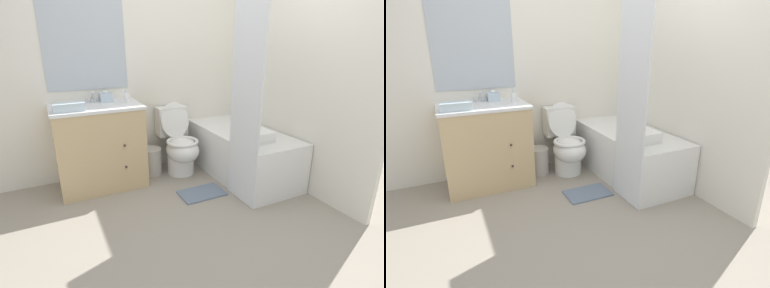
{
  "view_description": "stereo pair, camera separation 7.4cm",
  "coord_description": "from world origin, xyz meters",
  "views": [
    {
      "loc": [
        -1.15,
        -1.78,
        1.49
      ],
      "look_at": [
        0.09,
        0.7,
        0.52
      ],
      "focal_mm": 28.0,
      "sensor_mm": 36.0,
      "label": 1
    },
    {
      "loc": [
        -1.08,
        -1.81,
        1.49
      ],
      "look_at": [
        0.09,
        0.7,
        0.52
      ],
      "focal_mm": 28.0,
      "sensor_mm": 36.0,
      "label": 2
    }
  ],
  "objects": [
    {
      "name": "wastebasket",
      "position": [
        -0.13,
        1.31,
        0.16
      ],
      "size": [
        0.24,
        0.24,
        0.31
      ],
      "color": "#B7B2A8",
      "rests_on": "ground_plane"
    },
    {
      "name": "wall_back",
      "position": [
        -0.01,
        1.58,
        1.25
      ],
      "size": [
        8.0,
        0.06,
        2.5
      ],
      "color": "white",
      "rests_on": "ground_plane"
    },
    {
      "name": "shower_curtain",
      "position": [
        0.44,
        0.34,
        1.01
      ],
      "size": [
        0.02,
        0.43,
        2.02
      ],
      "color": "white",
      "rests_on": "ground_plane"
    },
    {
      "name": "soap_dispenser",
      "position": [
        -0.38,
        1.29,
        0.93
      ],
      "size": [
        0.05,
        0.05,
        0.13
      ],
      "color": "white",
      "rests_on": "vanity_cabinet"
    },
    {
      "name": "ground_plane",
      "position": [
        0.0,
        0.0,
        0.0
      ],
      "size": [
        14.0,
        14.0,
        0.0
      ],
      "primitive_type": "plane",
      "color": "gray"
    },
    {
      "name": "vanity_cabinet",
      "position": [
        -0.7,
        1.28,
        0.45
      ],
      "size": [
        0.88,
        0.58,
        0.87
      ],
      "color": "tan",
      "rests_on": "ground_plane"
    },
    {
      "name": "bath_mat",
      "position": [
        0.16,
        0.62,
        0.01
      ],
      "size": [
        0.45,
        0.29,
        0.02
      ],
      "color": "slate",
      "rests_on": "ground_plane"
    },
    {
      "name": "toilet",
      "position": [
        0.18,
        1.22,
        0.34
      ],
      "size": [
        0.37,
        0.62,
        0.81
      ],
      "color": "white",
      "rests_on": "ground_plane"
    },
    {
      "name": "hand_towel_folded",
      "position": [
        -0.96,
        1.12,
        0.91
      ],
      "size": [
        0.28,
        0.13,
        0.08
      ],
      "color": "silver",
      "rests_on": "vanity_cabinet"
    },
    {
      "name": "bath_towel_folded",
      "position": [
        0.68,
        0.48,
        0.58
      ],
      "size": [
        0.3,
        0.26,
        0.1
      ],
      "color": "white",
      "rests_on": "bathtub"
    },
    {
      "name": "tissue_box",
      "position": [
        -0.56,
        1.43,
        0.92
      ],
      "size": [
        0.12,
        0.13,
        0.12
      ],
      "color": "silver",
      "rests_on": "vanity_cabinet"
    },
    {
      "name": "sink_faucet",
      "position": [
        -0.7,
        1.46,
        0.91
      ],
      "size": [
        0.14,
        0.12,
        0.12
      ],
      "color": "silver",
      "rests_on": "vanity_cabinet"
    },
    {
      "name": "wall_right",
      "position": [
        1.16,
        0.78,
        1.25
      ],
      "size": [
        0.05,
        2.55,
        2.5
      ],
      "color": "white",
      "rests_on": "ground_plane"
    },
    {
      "name": "bathtub",
      "position": [
        0.79,
        0.84,
        0.27
      ],
      "size": [
        0.67,
        1.42,
        0.53
      ],
      "color": "white",
      "rests_on": "ground_plane"
    }
  ]
}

